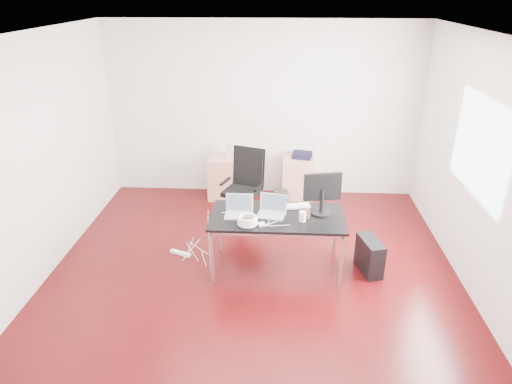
# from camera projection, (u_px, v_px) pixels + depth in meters

# --- Properties ---
(room_shell) EXTENTS (5.00, 5.00, 5.00)m
(room_shell) POSITION_uv_depth(u_px,v_px,m) (256.00, 167.00, 5.05)
(room_shell) COLOR #380607
(room_shell) RESTS_ON ground
(desk) EXTENTS (1.60, 0.80, 0.73)m
(desk) POSITION_uv_depth(u_px,v_px,m) (277.00, 220.00, 5.46)
(desk) COLOR black
(desk) RESTS_ON ground
(office_chair) EXTENTS (0.61, 0.63, 1.08)m
(office_chair) POSITION_uv_depth(u_px,v_px,m) (244.00, 183.00, 6.67)
(office_chair) COLOR black
(office_chair) RESTS_ON ground
(filing_cabinet_left) EXTENTS (0.50, 0.50, 0.70)m
(filing_cabinet_left) POSITION_uv_depth(u_px,v_px,m) (224.00, 177.00, 7.55)
(filing_cabinet_left) COLOR tan
(filing_cabinet_left) RESTS_ON ground
(filing_cabinet_right) EXTENTS (0.50, 0.50, 0.70)m
(filing_cabinet_right) POSITION_uv_depth(u_px,v_px,m) (298.00, 178.00, 7.48)
(filing_cabinet_right) COLOR tan
(filing_cabinet_right) RESTS_ON ground
(pc_tower) EXTENTS (0.31, 0.49, 0.44)m
(pc_tower) POSITION_uv_depth(u_px,v_px,m) (370.00, 256.00, 5.58)
(pc_tower) COLOR black
(pc_tower) RESTS_ON ground
(wastebasket) EXTENTS (0.31, 0.31, 0.28)m
(wastebasket) POSITION_uv_depth(u_px,v_px,m) (281.00, 199.00, 7.24)
(wastebasket) COLOR black
(wastebasket) RESTS_ON ground
(power_strip) EXTENTS (0.30, 0.17, 0.04)m
(power_strip) POSITION_uv_depth(u_px,v_px,m) (181.00, 253.00, 6.01)
(power_strip) COLOR white
(power_strip) RESTS_ON ground
(laptop_left) EXTENTS (0.33, 0.25, 0.23)m
(laptop_left) POSITION_uv_depth(u_px,v_px,m) (239.00, 210.00, 5.45)
(laptop_left) COLOR silver
(laptop_left) RESTS_ON desk
(laptop_right) EXTENTS (0.38, 0.32, 0.23)m
(laptop_right) POSITION_uv_depth(u_px,v_px,m) (272.00, 210.00, 5.45)
(laptop_right) COLOR silver
(laptop_right) RESTS_ON desk
(monitor) EXTENTS (0.45, 0.26, 0.51)m
(monitor) POSITION_uv_depth(u_px,v_px,m) (322.00, 191.00, 5.41)
(monitor) COLOR black
(monitor) RESTS_ON desk
(keyboard) EXTENTS (0.46, 0.22, 0.02)m
(keyboard) POSITION_uv_depth(u_px,v_px,m) (292.00, 206.00, 5.65)
(keyboard) COLOR white
(keyboard) RESTS_ON desk
(cup_white) EXTENTS (0.10, 0.10, 0.12)m
(cup_white) POSITION_uv_depth(u_px,v_px,m) (303.00, 216.00, 5.30)
(cup_white) COLOR white
(cup_white) RESTS_ON desk
(cup_brown) EXTENTS (0.08, 0.08, 0.10)m
(cup_brown) POSITION_uv_depth(u_px,v_px,m) (307.00, 214.00, 5.38)
(cup_brown) COLOR #592E1E
(cup_brown) RESTS_ON desk
(cable_coil) EXTENTS (0.24, 0.24, 0.11)m
(cable_coil) POSITION_uv_depth(u_px,v_px,m) (247.00, 220.00, 5.22)
(cable_coil) COLOR white
(cable_coil) RESTS_ON desk
(power_adapter) EXTENTS (0.09, 0.09, 0.03)m
(power_adapter) POSITION_uv_depth(u_px,v_px,m) (262.00, 224.00, 5.22)
(power_adapter) COLOR white
(power_adapter) RESTS_ON desk
(speaker) EXTENTS (0.10, 0.09, 0.18)m
(speaker) POSITION_uv_depth(u_px,v_px,m) (229.00, 151.00, 7.39)
(speaker) COLOR #9E9E9E
(speaker) RESTS_ON filing_cabinet_left
(navy_garment) EXTENTS (0.34, 0.30, 0.09)m
(navy_garment) POSITION_uv_depth(u_px,v_px,m) (302.00, 155.00, 7.35)
(navy_garment) COLOR black
(navy_garment) RESTS_ON filing_cabinet_right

